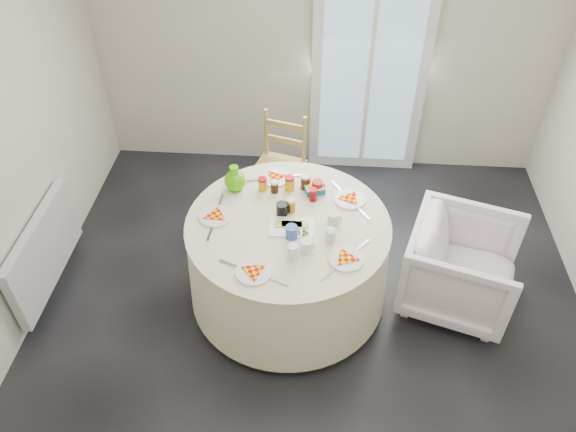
# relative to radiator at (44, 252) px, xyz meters

# --- Properties ---
(floor) EXTENTS (4.00, 4.00, 0.00)m
(floor) POSITION_rel_radiator_xyz_m (1.94, -0.20, -0.38)
(floor) COLOR black
(floor) RESTS_ON ground
(wall_back) EXTENTS (4.00, 0.02, 2.60)m
(wall_back) POSITION_rel_radiator_xyz_m (1.94, 1.80, 0.92)
(wall_back) COLOR #BCB5A3
(wall_back) RESTS_ON floor
(glass_door) EXTENTS (1.00, 0.08, 2.10)m
(glass_door) POSITION_rel_radiator_xyz_m (2.34, 1.75, 0.67)
(glass_door) COLOR silver
(glass_door) RESTS_ON floor
(radiator) EXTENTS (0.07, 1.00, 0.55)m
(radiator) POSITION_rel_radiator_xyz_m (0.00, 0.00, 0.00)
(radiator) COLOR silver
(radiator) RESTS_ON floor
(table) EXTENTS (1.42, 1.42, 0.72)m
(table) POSITION_rel_radiator_xyz_m (1.76, 0.05, -0.01)
(table) COLOR #F9EFCB
(table) RESTS_ON floor
(wooden_chair) EXTENTS (0.48, 0.47, 0.88)m
(wooden_chair) POSITION_rel_radiator_xyz_m (1.61, 1.05, 0.09)
(wooden_chair) COLOR tan
(wooden_chair) RESTS_ON floor
(armchair) EXTENTS (0.88, 0.91, 0.76)m
(armchair) POSITION_rel_radiator_xyz_m (3.00, 0.10, 0.01)
(armchair) COLOR white
(armchair) RESTS_ON floor
(place_settings) EXTENTS (1.28, 1.28, 0.02)m
(place_settings) POSITION_rel_radiator_xyz_m (1.76, 0.05, 0.39)
(place_settings) COLOR silver
(place_settings) RESTS_ON table
(jar_cluster) EXTENTS (0.42, 0.21, 0.12)m
(jar_cluster) POSITION_rel_radiator_xyz_m (1.73, 0.34, 0.44)
(jar_cluster) COLOR #A84417
(jar_cluster) RESTS_ON table
(butter_tub) EXTENTS (0.16, 0.14, 0.06)m
(butter_tub) POSITION_rel_radiator_xyz_m (1.93, 0.39, 0.41)
(butter_tub) COLOR #006B8B
(butter_tub) RESTS_ON table
(green_pitcher) EXTENTS (0.20, 0.20, 0.20)m
(green_pitcher) POSITION_rel_radiator_xyz_m (1.36, 0.38, 0.49)
(green_pitcher) COLOR #4ABF07
(green_pitcher) RESTS_ON table
(cheese_platter) EXTENTS (0.30, 0.19, 0.04)m
(cheese_platter) POSITION_rel_radiator_xyz_m (1.79, 0.00, 0.39)
(cheese_platter) COLOR white
(cheese_platter) RESTS_ON table
(mugs_glasses) EXTENTS (0.75, 0.75, 0.11)m
(mugs_glasses) POSITION_rel_radiator_xyz_m (1.89, 0.02, 0.43)
(mugs_glasses) COLOR gray
(mugs_glasses) RESTS_ON table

